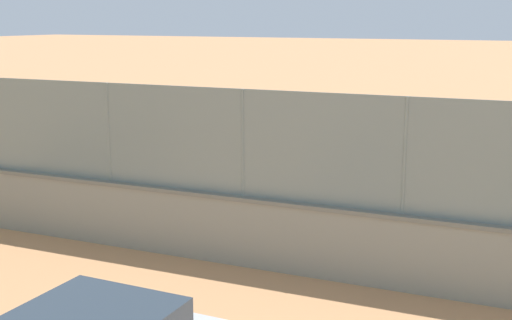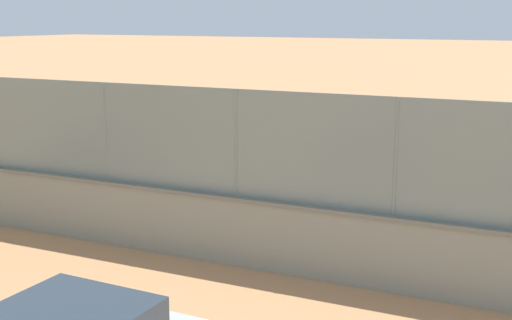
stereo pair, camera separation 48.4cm
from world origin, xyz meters
name	(u,v)px [view 1 (the left image)]	position (x,y,z in m)	size (l,w,h in m)	color
ground_plane	(338,158)	(0.00, 0.00, 0.00)	(260.00, 260.00, 0.00)	tan
perimeter_wall	(175,220)	(-0.25, 10.62, 0.69)	(27.89, 1.50, 1.37)	gray
fence_panel_on_wall	(173,137)	(-0.25, 10.62, 2.40)	(27.39, 1.15, 2.04)	gray
player_at_service_line	(223,126)	(4.10, 0.67, 0.90)	(0.70, 1.20, 1.53)	#B2B2B2
player_baseline_waiting	(248,148)	(1.35, 4.12, 0.93)	(1.25, 0.72, 1.58)	#B2B2B2
player_near_wall_returning	(462,181)	(-5.04, 5.74, 0.96)	(0.76, 1.06, 1.63)	black
sports_ball	(186,149)	(5.33, 1.20, 0.05)	(0.10, 0.10, 0.10)	white
spare_ball_by_wall	(500,281)	(-6.39, 9.41, 0.04)	(0.08, 0.08, 0.08)	#3399D8
courtside_bench	(139,197)	(2.04, 8.69, 0.46)	(1.61, 0.44, 0.87)	gray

